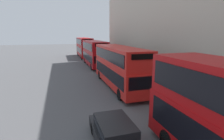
{
  "coord_description": "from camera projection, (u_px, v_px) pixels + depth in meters",
  "views": [
    {
      "loc": [
        -4.14,
        3.23,
        5.34
      ],
      "look_at": [
        0.48,
        18.39,
        2.06
      ],
      "focal_mm": 28.0,
      "sensor_mm": 36.0,
      "label": 1
    }
  ],
  "objects": [
    {
      "name": "bus_trailing",
      "position": [
        84.0,
        47.0,
        40.73
      ],
      "size": [
        2.59,
        10.82,
        4.45
      ],
      "color": "#B20C0F",
      "rests_on": "ground"
    },
    {
      "name": "bus_third_in_queue",
      "position": [
        94.0,
        52.0,
        29.4
      ],
      "size": [
        2.59,
        10.21,
        4.2
      ],
      "color": "#A80F14",
      "rests_on": "ground"
    },
    {
      "name": "pedestrian",
      "position": [
        112.0,
        62.0,
        29.67
      ],
      "size": [
        0.36,
        0.36,
        1.58
      ],
      "color": "brown",
      "rests_on": "ground"
    },
    {
      "name": "bus_second_in_queue",
      "position": [
        119.0,
        65.0,
        17.63
      ],
      "size": [
        2.59,
        10.45,
        4.09
      ],
      "color": "red",
      "rests_on": "ground"
    },
    {
      "name": "car_hatchback",
      "position": [
        115.0,
        133.0,
        8.33
      ],
      "size": [
        1.8,
        4.33,
        1.29
      ],
      "color": "black",
      "rests_on": "ground"
    }
  ]
}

